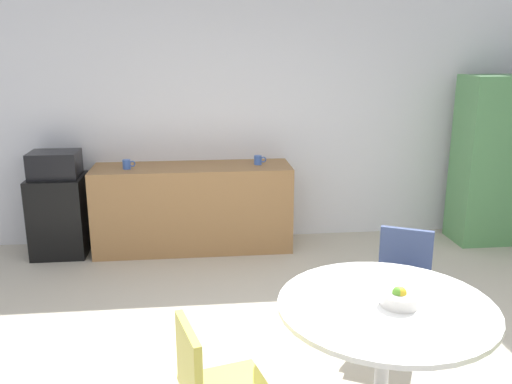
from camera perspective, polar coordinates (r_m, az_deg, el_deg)
The scene contains 11 objects.
wall_back at distance 5.99m, azimuth -0.86°, elevation 7.31°, with size 6.00×0.10×2.60m, color silver.
counter_block at distance 5.81m, azimuth -6.60°, elevation -1.64°, with size 2.06×0.60×0.90m, color #9E7042.
mini_fridge at distance 5.99m, azimuth -19.88°, elevation -2.32°, with size 0.54×0.54×0.82m, color black.
microwave at distance 5.86m, azimuth -20.35°, elevation 2.74°, with size 0.48×0.38×0.26m, color black.
locker_cabinet at distance 6.40m, azimuth 22.98°, elevation 3.05°, with size 0.60×0.50×1.82m, color #599959.
round_table at distance 3.16m, azimuth 13.36°, elevation -13.35°, with size 1.19×1.19×0.76m.
chair_yellow at distance 2.84m, azimuth -5.06°, elevation -19.06°, with size 0.51×0.51×0.83m.
chair_navy at distance 4.12m, azimuth 15.17°, elevation -8.19°, with size 0.56×0.56×0.83m.
fruit_bowl at distance 3.08m, azimuth 14.81°, elevation -10.70°, with size 0.20×0.20×0.11m.
mug_white at distance 5.73m, azimuth 0.24°, elevation 3.37°, with size 0.13×0.08×0.09m.
mug_green at distance 5.67m, azimuth -13.37°, elevation 2.84°, with size 0.13×0.08×0.09m.
Camera 1 is at (-0.55, -2.91, 2.11)m, focal length 38.16 mm.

